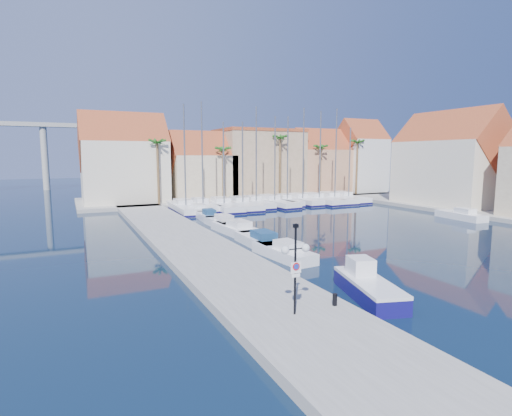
{
  "coord_description": "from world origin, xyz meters",
  "views": [
    {
      "loc": [
        -17.93,
        -16.11,
        7.53
      ],
      "look_at": [
        -3.29,
        14.77,
        3.0
      ],
      "focal_mm": 28.0,
      "sensor_mm": 36.0,
      "label": 1
    }
  ],
  "objects": [
    {
      "name": "sailboat_3",
      "position": [
        4.26,
        35.58,
        0.57
      ],
      "size": [
        3.2,
        10.66,
        12.09
      ],
      "rotation": [
        0.0,
        0.0,
        -0.04
      ],
      "color": "white",
      "rests_on": "ground"
    },
    {
      "name": "shore_east",
      "position": [
        32.0,
        15.0,
        0.25
      ],
      "size": [
        12.0,
        60.0,
        0.5
      ],
      "primitive_type": "cube",
      "color": "gray",
      "rests_on": "ground"
    },
    {
      "name": "sailboat_8",
      "position": [
        17.43,
        36.14,
        0.6
      ],
      "size": [
        3.54,
        10.64,
        14.17
      ],
      "rotation": [
        0.0,
        0.0,
        0.07
      ],
      "color": "white",
      "rests_on": "ground"
    },
    {
      "name": "motorboat_west_0",
      "position": [
        -3.82,
        8.83,
        0.51
      ],
      "size": [
        2.48,
        6.08,
        1.4
      ],
      "rotation": [
        0.0,
        0.0,
        0.1
      ],
      "color": "white",
      "rests_on": "ground"
    },
    {
      "name": "sailboat_6",
      "position": [
        11.98,
        36.36,
        0.63
      ],
      "size": [
        2.83,
        8.55,
        13.21
      ],
      "rotation": [
        0.0,
        0.0,
        -0.07
      ],
      "color": "white",
      "rests_on": "ground"
    },
    {
      "name": "motorboat_west_5",
      "position": [
        -3.05,
        32.67,
        0.51
      ],
      "size": [
        2.24,
        6.41,
        1.4
      ],
      "rotation": [
        0.0,
        0.0,
        0.03
      ],
      "color": "white",
      "rests_on": "ground"
    },
    {
      "name": "building_4",
      "position": [
        34.0,
        46.0,
        6.97
      ],
      "size": [
        8.3,
        8.0,
        14.0
      ],
      "color": "silver",
      "rests_on": "shore_north"
    },
    {
      "name": "quay_west",
      "position": [
        -9.0,
        13.5,
        0.25
      ],
      "size": [
        6.0,
        77.0,
        0.5
      ],
      "primitive_type": "cube",
      "color": "gray",
      "rests_on": "ground"
    },
    {
      "name": "sailboat_5",
      "position": [
        9.63,
        36.29,
        0.58
      ],
      "size": [
        3.81,
        11.14,
        13.13
      ],
      "rotation": [
        0.0,
        0.0,
        0.09
      ],
      "color": "white",
      "rests_on": "ground"
    },
    {
      "name": "palm_4",
      "position": [
        30.0,
        42.0,
        9.55
      ],
      "size": [
        2.6,
        2.6,
        10.65
      ],
      "color": "brown",
      "rests_on": "shore_north"
    },
    {
      "name": "motorboat_west_4",
      "position": [
        -3.39,
        27.47,
        0.51
      ],
      "size": [
        2.01,
        5.38,
        1.4
      ],
      "rotation": [
        0.0,
        0.0,
        -0.06
      ],
      "color": "white",
      "rests_on": "ground"
    },
    {
      "name": "bollard",
      "position": [
        -6.84,
        -1.39,
        0.78
      ],
      "size": [
        0.23,
        0.23,
        0.57
      ],
      "primitive_type": "cylinder",
      "color": "black",
      "rests_on": "quay_west"
    },
    {
      "name": "sailboat_0",
      "position": [
        -3.88,
        35.77,
        0.59
      ],
      "size": [
        3.24,
        11.1,
        14.06
      ],
      "rotation": [
        0.0,
        0.0,
        -0.03
      ],
      "color": "white",
      "rests_on": "ground"
    },
    {
      "name": "palm_0",
      "position": [
        -6.0,
        42.0,
        9.08
      ],
      "size": [
        2.6,
        2.6,
        10.15
      ],
      "color": "brown",
      "rests_on": "shore_north"
    },
    {
      "name": "motorboat_west_2",
      "position": [
        -3.45,
        18.83,
        0.51
      ],
      "size": [
        2.76,
        7.16,
        1.4
      ],
      "rotation": [
        0.0,
        0.0,
        0.07
      ],
      "color": "white",
      "rests_on": "ground"
    },
    {
      "name": "palm_1",
      "position": [
        4.0,
        42.0,
        8.14
      ],
      "size": [
        2.6,
        2.6,
        9.15
      ],
      "color": "brown",
      "rests_on": "shore_north"
    },
    {
      "name": "sailboat_2",
      "position": [
        1.57,
        35.84,
        0.56
      ],
      "size": [
        4.01,
        11.76,
        11.99
      ],
      "rotation": [
        0.0,
        0.0,
        -0.08
      ],
      "color": "white",
      "rests_on": "ground"
    },
    {
      "name": "building_3",
      "position": [
        25.0,
        47.0,
        5.86
      ],
      "size": [
        10.3,
        8.0,
        12.0
      ],
      "color": "tan",
      "rests_on": "shore_north"
    },
    {
      "name": "motorboat_west_1",
      "position": [
        -3.7,
        12.99,
        0.51
      ],
      "size": [
        2.16,
        6.51,
        1.4
      ],
      "rotation": [
        0.0,
        0.0,
        -0.01
      ],
      "color": "white",
      "rests_on": "ground"
    },
    {
      "name": "sailboat_7",
      "position": [
        14.7,
        36.49,
        0.63
      ],
      "size": [
        2.69,
        9.43,
        14.6
      ],
      "rotation": [
        0.0,
        0.0,
        0.02
      ],
      "color": "white",
      "rests_on": "ground"
    },
    {
      "name": "sailboat_9",
      "position": [
        20.56,
        36.25,
        0.6
      ],
      "size": [
        3.61,
        10.85,
        14.74
      ],
      "rotation": [
        0.0,
        0.0,
        -0.07
      ],
      "color": "white",
      "rests_on": "ground"
    },
    {
      "name": "sailboat_10",
      "position": [
        23.21,
        36.13,
        0.58
      ],
      "size": [
        2.75,
        9.71,
        11.88
      ],
      "rotation": [
        0.0,
        0.0,
        -0.02
      ],
      "color": "white",
      "rests_on": "ground"
    },
    {
      "name": "building_0",
      "position": [
        -10.0,
        47.0,
        6.52
      ],
      "size": [
        12.3,
        9.0,
        13.5
      ],
      "color": "beige",
      "rests_on": "shore_north"
    },
    {
      "name": "building_1",
      "position": [
        2.0,
        47.0,
        5.3
      ],
      "size": [
        10.3,
        8.0,
        11.0
      ],
      "color": "#C5AC8B",
      "rests_on": "shore_north"
    },
    {
      "name": "motorboat_west_3",
      "position": [
        -3.41,
        22.8,
        0.51
      ],
      "size": [
        2.07,
        6.15,
        1.4
      ],
      "rotation": [
        0.0,
        0.0,
        0.02
      ],
      "color": "white",
      "rests_on": "ground"
    },
    {
      "name": "sailboat_1",
      "position": [
        -1.24,
        36.67,
        0.63
      ],
      "size": [
        2.9,
        9.38,
        14.62
      ],
      "rotation": [
        0.0,
        0.0,
        0.05
      ],
      "color": "white",
      "rests_on": "ground"
    },
    {
      "name": "palm_3",
      "position": [
        22.0,
        42.0,
        8.61
      ],
      "size": [
        2.6,
        2.6,
        9.65
      ],
      "color": "brown",
      "rests_on": "shore_north"
    },
    {
      "name": "lamp_post",
      "position": [
        -9.08,
        -1.49,
        3.19
      ],
      "size": [
        1.39,
        0.38,
        4.1
      ],
      "rotation": [
        0.0,
        0.0,
        -0.01
      ],
      "color": "black",
      "rests_on": "quay_west"
    },
    {
      "name": "sailboat_4",
      "position": [
        6.68,
        36.24,
        0.63
      ],
      "size": [
        2.44,
        9.15,
        14.31
      ],
      "rotation": [
        0.0,
        0.0,
        -0.0
      ],
      "color": "white",
      "rests_on": "ground"
    },
    {
      "name": "building_2",
      "position": [
        13.0,
        48.0,
        6.26
      ],
      "size": [
        14.2,
        10.2,
        11.5
      ],
      "color": "tan",
      "rests_on": "shore_north"
    },
    {
      "name": "ground",
      "position": [
        0.0,
        0.0,
        0.0
      ],
      "size": [
        260.0,
        260.0,
        0.0
      ],
      "primitive_type": "plane",
      "color": "black",
      "rests_on": "ground"
    },
    {
      "name": "motorboat_east_1",
      "position": [
        23.99,
        15.61,
        0.51
      ],
      "size": [
        2.49,
        6.21,
        1.4
      ],
      "rotation": [
        0.0,
        0.0,
        -0.09
      ],
      "color": "white",
      "rests_on": "ground"
    },
    {
      "name": "palm_2",
      "position": [
        14.0,
        42.0,
        10.02
      ],
      "size": [
        2.6,
        2.6,
        11.15
      ],
      "color": "brown",
      "rests_on": "shore_north"
    },
    {
      "name": "shore_north",
      "position": [
        10.0,
        48.0,
        0.25
      ],
      "size": [
        54.0,
        16.0,
        0.5
      ],
      "primitive_type": "cube",
      "color": "gray",
      "rests_on": "ground"
    },
    {
      "name": "building_6",
      "position": [
        32.0,
        24.0,
        6.52
      ],
      "size": [
        9.0,
        14.3,
        13.5
      ],
      "color": "beige",
      "rests_on": "shore_east"
    },
    {
      "name": "fishing_boat",
      "position": [
        -3.77,
        -0.12,
        0.64
      ],
      "size": [
        3.28,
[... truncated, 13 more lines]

